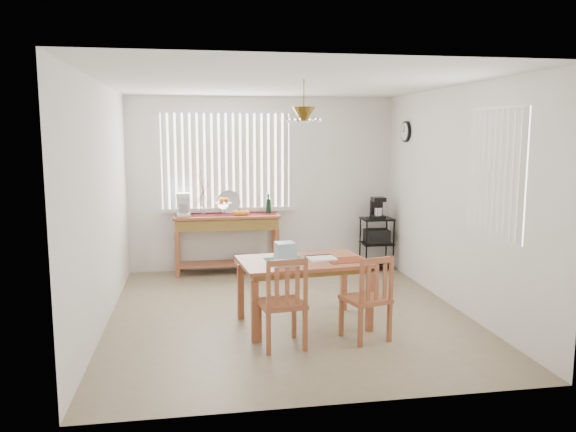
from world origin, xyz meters
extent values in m
cube|color=gray|center=(0.00, 0.00, -0.01)|extent=(4.00, 4.50, 0.01)
cube|color=white|center=(0.00, 2.30, 1.30)|extent=(4.00, 0.10, 2.60)
cube|color=white|center=(0.00, -2.30, 1.30)|extent=(4.00, 0.10, 2.60)
cube|color=white|center=(-2.05, 0.00, 1.30)|extent=(0.10, 4.50, 2.60)
cube|color=white|center=(2.05, 0.00, 1.30)|extent=(0.10, 4.50, 2.60)
cube|color=white|center=(0.00, 0.00, 2.65)|extent=(4.00, 4.50, 0.10)
cube|color=white|center=(-0.55, 2.25, 1.65)|extent=(1.90, 0.01, 1.40)
cube|color=white|center=(-1.45, 2.23, 1.65)|extent=(0.07, 0.03, 1.40)
cube|color=white|center=(-1.34, 2.23, 1.65)|extent=(0.07, 0.03, 1.40)
cube|color=white|center=(-1.24, 2.23, 1.65)|extent=(0.07, 0.03, 1.40)
cube|color=white|center=(-1.13, 2.23, 1.65)|extent=(0.07, 0.03, 1.40)
cube|color=white|center=(-1.03, 2.23, 1.65)|extent=(0.07, 0.03, 1.40)
cube|color=white|center=(-0.92, 2.23, 1.65)|extent=(0.07, 0.03, 1.40)
cube|color=white|center=(-0.81, 2.23, 1.65)|extent=(0.07, 0.03, 1.40)
cube|color=white|center=(-0.71, 2.23, 1.65)|extent=(0.07, 0.03, 1.40)
cube|color=white|center=(-0.60, 2.23, 1.65)|extent=(0.07, 0.03, 1.40)
cube|color=white|center=(-0.50, 2.23, 1.65)|extent=(0.07, 0.03, 1.40)
cube|color=white|center=(-0.39, 2.23, 1.65)|extent=(0.07, 0.03, 1.40)
cube|color=white|center=(-0.29, 2.23, 1.65)|extent=(0.07, 0.03, 1.40)
cube|color=white|center=(-0.18, 2.23, 1.65)|extent=(0.07, 0.03, 1.40)
cube|color=white|center=(-0.08, 2.23, 1.65)|extent=(0.07, 0.03, 1.40)
cube|color=white|center=(0.03, 2.23, 1.65)|extent=(0.07, 0.03, 1.40)
cube|color=white|center=(0.14, 2.23, 1.65)|extent=(0.07, 0.03, 1.40)
cube|color=white|center=(0.24, 2.23, 1.65)|extent=(0.07, 0.03, 1.40)
cube|color=white|center=(0.35, 2.23, 1.65)|extent=(0.07, 0.03, 1.40)
cube|color=white|center=(-0.55, 2.22, 0.92)|extent=(1.98, 0.06, 0.06)
cube|color=white|center=(-0.55, 2.22, 2.38)|extent=(1.98, 0.06, 0.06)
cube|color=white|center=(2.00, -0.90, 1.65)|extent=(0.01, 1.10, 1.30)
cube|color=white|center=(1.99, -1.40, 1.65)|extent=(0.03, 0.07, 1.30)
cube|color=white|center=(1.99, -1.29, 1.65)|extent=(0.03, 0.07, 1.30)
cube|color=white|center=(1.99, -1.18, 1.65)|extent=(0.03, 0.07, 1.30)
cube|color=white|center=(1.99, -1.07, 1.65)|extent=(0.03, 0.07, 1.30)
cube|color=white|center=(1.99, -0.96, 1.65)|extent=(0.03, 0.07, 1.30)
cube|color=white|center=(1.99, -0.85, 1.65)|extent=(0.03, 0.07, 1.30)
cube|color=white|center=(1.99, -0.74, 1.65)|extent=(0.03, 0.07, 1.30)
cube|color=white|center=(1.99, -0.63, 1.65)|extent=(0.03, 0.07, 1.30)
cube|color=white|center=(1.99, -0.52, 1.65)|extent=(0.03, 0.07, 1.30)
cube|color=white|center=(1.99, -0.41, 1.65)|extent=(0.03, 0.07, 1.30)
cylinder|color=black|center=(1.98, 1.55, 2.08)|extent=(0.04, 0.30, 0.30)
cylinder|color=white|center=(1.95, 1.55, 2.08)|extent=(0.01, 0.25, 0.25)
cylinder|color=olive|center=(0.10, -0.42, 2.43)|extent=(0.01, 0.01, 0.34)
cone|color=olive|center=(0.10, -0.42, 2.25)|extent=(0.24, 0.24, 0.14)
sphere|color=white|center=(0.26, -0.42, 2.19)|extent=(0.05, 0.05, 0.05)
sphere|color=white|center=(0.18, -0.29, 2.19)|extent=(0.05, 0.05, 0.05)
sphere|color=white|center=(0.02, -0.29, 2.19)|extent=(0.05, 0.05, 0.05)
sphere|color=white|center=(-0.06, -0.42, 2.19)|extent=(0.05, 0.05, 0.05)
sphere|color=white|center=(0.02, -0.56, 2.19)|extent=(0.05, 0.05, 0.05)
sphere|color=white|center=(0.18, -0.56, 2.19)|extent=(0.05, 0.05, 0.05)
cube|color=#A45937|center=(-0.57, 2.01, 0.85)|extent=(1.55, 0.43, 0.04)
cube|color=olive|center=(-0.57, 2.01, 0.74)|extent=(1.49, 0.40, 0.15)
cube|color=#A45937|center=(-1.30, 1.84, 0.33)|extent=(0.06, 0.06, 0.67)
cube|color=#A45937|center=(0.15, 1.84, 0.33)|extent=(0.06, 0.06, 0.67)
cube|color=#A45937|center=(-1.30, 2.18, 0.33)|extent=(0.06, 0.06, 0.67)
cube|color=#A45937|center=(0.15, 2.18, 0.33)|extent=(0.06, 0.06, 0.67)
cube|color=#A45937|center=(-0.57, 2.01, 0.14)|extent=(1.43, 0.38, 0.03)
cube|color=red|center=(-0.33, 2.01, 0.21)|extent=(0.29, 0.21, 0.10)
cube|color=maroon|center=(-0.57, 2.01, 0.87)|extent=(1.47, 0.24, 0.01)
cube|color=white|center=(-1.19, 2.01, 0.89)|extent=(0.19, 0.23, 0.05)
cube|color=white|center=(-1.19, 2.09, 1.01)|extent=(0.19, 0.08, 0.29)
cube|color=white|center=(-1.19, 1.99, 1.17)|extent=(0.19, 0.21, 0.07)
cylinder|color=white|center=(-1.19, 1.98, 0.98)|extent=(0.13, 0.13, 0.13)
cylinder|color=white|center=(-0.62, 1.99, 0.92)|extent=(0.05, 0.05, 0.10)
cone|color=white|center=(-0.62, 1.99, 1.01)|extent=(0.25, 0.25, 0.09)
sphere|color=red|center=(-0.57, 1.99, 1.09)|extent=(0.08, 0.08, 0.08)
sphere|color=red|center=(-0.64, 2.04, 1.09)|extent=(0.08, 0.08, 0.08)
sphere|color=red|center=(-0.64, 1.95, 1.09)|extent=(0.08, 0.08, 0.08)
sphere|color=#FF9A0D|center=(-0.44, 1.94, 0.91)|extent=(0.08, 0.08, 0.08)
sphere|color=#FF9A0D|center=(-0.36, 1.94, 0.91)|extent=(0.08, 0.08, 0.08)
sphere|color=#FF9A0D|center=(-0.28, 1.94, 0.91)|extent=(0.08, 0.08, 0.08)
cylinder|color=silver|center=(-0.52, 2.19, 1.04)|extent=(0.35, 0.09, 0.34)
cylinder|color=white|center=(-0.91, 2.06, 0.94)|extent=(0.08, 0.08, 0.14)
cylinder|color=#4C3823|center=(-0.91, 2.06, 1.22)|extent=(0.08, 0.04, 0.43)
cylinder|color=#4C3823|center=(-0.91, 2.06, 1.25)|extent=(0.13, 0.06, 0.47)
cylinder|color=#4C3823|center=(-0.91, 2.06, 1.20)|extent=(0.17, 0.07, 0.35)
cylinder|color=#4C3823|center=(-0.91, 2.06, 1.27)|extent=(0.05, 0.03, 0.53)
cylinder|color=#4C3823|center=(-0.91, 2.06, 1.19)|extent=(0.21, 0.10, 0.30)
cylinder|color=black|center=(0.06, 2.06, 0.98)|extent=(0.07, 0.07, 0.22)
cylinder|color=black|center=(0.06, 2.06, 1.13)|extent=(0.03, 0.03, 0.08)
cylinder|color=black|center=(1.49, 1.75, 0.39)|extent=(0.02, 0.02, 0.78)
cylinder|color=black|center=(1.91, 1.75, 0.39)|extent=(0.02, 0.02, 0.78)
cylinder|color=black|center=(1.49, 2.08, 0.39)|extent=(0.02, 0.02, 0.78)
cylinder|color=black|center=(1.91, 2.08, 0.39)|extent=(0.02, 0.02, 0.78)
cube|color=black|center=(1.70, 1.91, 0.77)|extent=(0.46, 0.37, 0.03)
cube|color=black|center=(1.70, 1.91, 0.39)|extent=(0.46, 0.37, 0.02)
cube|color=black|center=(1.70, 1.91, 0.06)|extent=(0.46, 0.37, 0.02)
cube|color=black|center=(1.70, 1.91, 0.50)|extent=(0.35, 0.28, 0.20)
cube|color=black|center=(1.70, 1.89, 0.81)|extent=(0.18, 0.22, 0.05)
cube|color=black|center=(1.70, 1.97, 0.92)|extent=(0.18, 0.07, 0.28)
cube|color=black|center=(1.70, 1.89, 1.07)|extent=(0.18, 0.20, 0.06)
cylinder|color=silver|center=(1.70, 1.89, 0.89)|extent=(0.12, 0.12, 0.12)
cube|color=#A45937|center=(0.10, -0.42, 0.70)|extent=(1.42, 1.00, 0.04)
cube|color=olive|center=(0.10, -0.42, 0.65)|extent=(1.32, 0.89, 0.06)
cube|color=#A45937|center=(-0.47, -0.86, 0.31)|extent=(0.07, 0.07, 0.62)
cube|color=#A45937|center=(0.75, -0.73, 0.31)|extent=(0.07, 0.07, 0.62)
cube|color=#A45937|center=(-0.55, -0.12, 0.31)|extent=(0.07, 0.07, 0.62)
cube|color=#A45937|center=(0.67, 0.01, 0.31)|extent=(0.07, 0.07, 0.62)
cube|color=#157859|center=(-0.09, -0.40, 0.72)|extent=(0.43, 0.33, 0.01)
cube|color=maroon|center=(0.55, -0.52, 0.72)|extent=(0.43, 0.33, 0.01)
cube|color=white|center=(0.30, -0.45, 0.73)|extent=(0.31, 0.26, 0.02)
cube|color=black|center=(0.28, -0.33, 0.73)|extent=(0.29, 0.06, 0.03)
cube|color=#9CC8E4|center=(-0.12, -0.59, 0.83)|extent=(0.21, 0.21, 0.23)
cube|color=#A45937|center=(-0.22, -1.00, 0.43)|extent=(0.47, 0.47, 0.04)
cube|color=#A45937|center=(-0.06, -0.80, 0.20)|extent=(0.04, 0.04, 0.41)
cube|color=#A45937|center=(-0.42, -0.85, 0.20)|extent=(0.04, 0.04, 0.41)
cube|color=#A45937|center=(-0.02, -1.16, 0.20)|extent=(0.04, 0.04, 0.41)
cube|color=#A45937|center=(-0.38, -1.20, 0.20)|extent=(0.04, 0.04, 0.41)
cube|color=#A45937|center=(-0.02, -1.17, 0.68)|extent=(0.04, 0.04, 0.46)
cube|color=#A45937|center=(-0.37, -1.21, 0.68)|extent=(0.04, 0.04, 0.46)
cube|color=#A45937|center=(-0.20, -1.19, 0.88)|extent=(0.38, 0.08, 0.06)
cube|color=#A45937|center=(-0.10, -1.18, 0.65)|extent=(0.04, 0.02, 0.37)
cube|color=#A45937|center=(-0.20, -1.19, 0.65)|extent=(0.04, 0.02, 0.37)
cube|color=#A45937|center=(-0.30, -1.20, 0.65)|extent=(0.04, 0.02, 0.37)
cube|color=#A45937|center=(0.64, -0.94, 0.41)|extent=(0.50, 0.50, 0.04)
cube|color=#A45937|center=(0.75, -0.72, 0.20)|extent=(0.05, 0.05, 0.39)
cube|color=#A45937|center=(0.42, -0.83, 0.20)|extent=(0.05, 0.05, 0.39)
cube|color=#A45937|center=(0.85, -1.05, 0.20)|extent=(0.05, 0.05, 0.39)
cube|color=#A45937|center=(0.52, -1.15, 0.20)|extent=(0.05, 0.05, 0.39)
cube|color=#A45937|center=(0.86, -1.06, 0.65)|extent=(0.04, 0.04, 0.44)
cube|color=#A45937|center=(0.53, -1.16, 0.65)|extent=(0.04, 0.04, 0.44)
cube|color=#A45937|center=(0.69, -1.11, 0.84)|extent=(0.36, 0.13, 0.06)
cube|color=#A45937|center=(0.78, -1.08, 0.63)|extent=(0.04, 0.03, 0.35)
cube|color=#A45937|center=(0.69, -1.11, 0.63)|extent=(0.04, 0.03, 0.35)
cube|color=#A45937|center=(0.60, -1.14, 0.63)|extent=(0.04, 0.03, 0.35)
camera|label=1|loc=(-1.02, -6.16, 2.04)|focal=35.00mm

